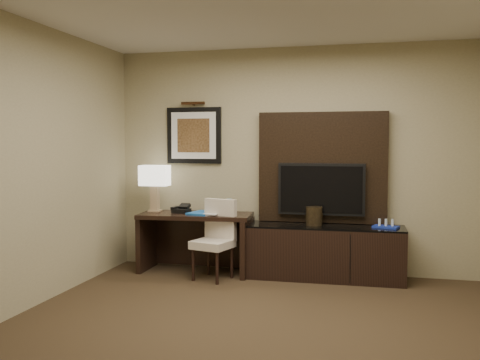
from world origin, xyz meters
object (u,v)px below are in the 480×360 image
(desk, at_px, (196,243))
(tv, at_px, (321,189))
(desk_chair, at_px, (213,243))
(table_lamp, at_px, (155,187))
(credenza, at_px, (325,252))
(minibar_tray, at_px, (386,223))
(ice_bucket, at_px, (314,216))
(water_bottle, at_px, (229,206))
(desk_phone, at_px, (181,209))

(desk, bearing_deg, tv, 3.12)
(desk_chair, relative_size, table_lamp, 1.39)
(credenza, bearing_deg, table_lamp, 178.87)
(table_lamp, xyz_separation_m, minibar_tray, (2.75, 0.00, -0.35))
(credenza, height_order, ice_bucket, ice_bucket)
(table_lamp, distance_m, minibar_tray, 2.78)
(table_lamp, xyz_separation_m, ice_bucket, (1.96, -0.01, -0.29))
(table_lamp, distance_m, ice_bucket, 1.98)
(desk, height_order, minibar_tray, same)
(table_lamp, bearing_deg, desk_chair, -22.36)
(desk, height_order, desk_chair, desk_chair)
(credenza, distance_m, table_lamp, 2.20)
(water_bottle, bearing_deg, desk_chair, -105.16)
(tv, relative_size, desk_chair, 1.20)
(desk_chair, bearing_deg, desk_phone, 163.82)
(water_bottle, height_order, ice_bucket, water_bottle)
(ice_bucket, relative_size, minibar_tray, 0.78)
(tv, xyz_separation_m, table_lamp, (-2.02, -0.13, -0.01))
(table_lamp, height_order, minibar_tray, table_lamp)
(desk_chair, distance_m, table_lamp, 1.09)
(ice_bucket, bearing_deg, tv, 64.19)
(minibar_tray, bearing_deg, ice_bucket, -179.21)
(water_bottle, bearing_deg, minibar_tray, -0.68)
(desk_phone, bearing_deg, tv, 13.25)
(tv, bearing_deg, desk, -172.66)
(desk_chair, xyz_separation_m, water_bottle, (0.10, 0.37, 0.39))
(desk, relative_size, desk_chair, 1.60)
(credenza, height_order, minibar_tray, minibar_tray)
(tv, distance_m, desk_phone, 1.69)
(tv, distance_m, desk_chair, 1.41)
(desk_chair, bearing_deg, water_bottle, 90.85)
(credenza, relative_size, tv, 1.78)
(desk_chair, distance_m, water_bottle, 0.54)
(ice_bucket, bearing_deg, credenza, -0.79)
(credenza, relative_size, water_bottle, 9.76)
(tv, xyz_separation_m, desk_chair, (-1.18, -0.47, -0.60))
(desk_phone, distance_m, minibar_tray, 2.40)
(desk_phone, relative_size, ice_bucket, 0.89)
(credenza, height_order, water_bottle, water_bottle)
(tv, relative_size, ice_bucket, 4.70)
(water_bottle, relative_size, ice_bucket, 0.86)
(water_bottle, bearing_deg, credenza, -1.72)
(tv, bearing_deg, ice_bucket, -115.81)
(minibar_tray, bearing_deg, desk_phone, -178.94)
(minibar_tray, bearing_deg, desk_chair, -169.71)
(desk, relative_size, credenza, 0.75)
(ice_bucket, bearing_deg, table_lamp, 179.72)
(tv, height_order, table_lamp, tv)
(desk, bearing_deg, minibar_tray, -2.59)
(desk_phone, distance_m, ice_bucket, 1.60)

